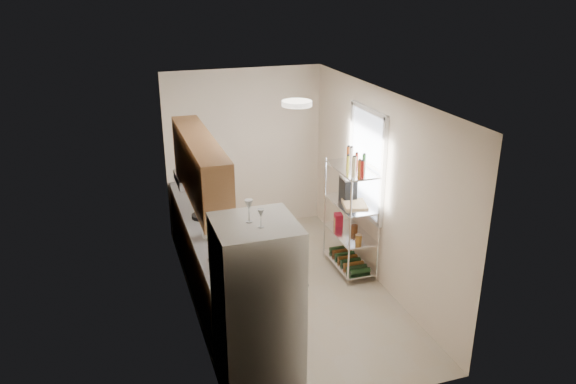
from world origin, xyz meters
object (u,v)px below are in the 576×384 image
object	(u,v)px
rice_cooker	(213,228)
cutting_board	(355,204)
refrigerator	(257,310)
frying_pan_large	(202,216)
espresso_machine	(348,188)

from	to	relation	value
rice_cooker	cutting_board	xyz separation A→B (m)	(1.96, 0.13, 0.02)
refrigerator	frying_pan_large	distance (m)	2.38
refrigerator	frying_pan_large	size ratio (longest dim) A/B	6.74
cutting_board	espresso_machine	size ratio (longest dim) A/B	1.25
frying_pan_large	cutting_board	bearing A→B (deg)	-30.37
refrigerator	cutting_board	bearing A→B (deg)	45.19
frying_pan_large	cutting_board	world-z (taller)	cutting_board
rice_cooker	espresso_machine	distance (m)	2.01
cutting_board	espresso_machine	world-z (taller)	espresso_machine
rice_cooker	frying_pan_large	xyz separation A→B (m)	(-0.03, 0.60, -0.08)
rice_cooker	espresso_machine	world-z (taller)	espresso_machine
frying_pan_large	cutting_board	size ratio (longest dim) A/B	0.70
refrigerator	cutting_board	size ratio (longest dim) A/B	4.69
refrigerator	espresso_machine	distance (m)	2.87
rice_cooker	frying_pan_large	size ratio (longest dim) A/B	0.97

